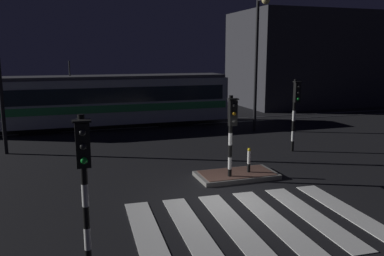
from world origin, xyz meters
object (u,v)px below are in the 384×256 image
Objects in this scene: bollard_island_edge at (249,162)px; traffic_light_median_centre at (232,126)px; traffic_light_corner_far_right at (295,104)px; tram at (109,100)px; traffic_light_corner_near_left at (84,171)px; street_lamp_trackside_right at (259,49)px.

traffic_light_median_centre is at bearing -159.19° from bollard_island_edge.
traffic_light_corner_far_right is 1.09× the size of traffic_light_median_centre.
traffic_light_median_centre is 0.21× the size of tram.
bollard_island_edge is (-3.75, -2.85, -1.69)m from traffic_light_corner_far_right.
tram reaches higher than traffic_light_median_centre.
street_lamp_trackside_right is at bearing 50.48° from traffic_light_corner_near_left.
traffic_light_median_centre is 0.41× the size of street_lamp_trackside_right.
traffic_light_corner_far_right is 12.64m from traffic_light_corner_near_left.
traffic_light_corner_near_left is 1.08× the size of traffic_light_median_centre.
traffic_light_corner_near_left is 3.06× the size of bollard_island_edge.
tram is at bearing 103.43° from traffic_light_median_centre.
traffic_light_corner_near_left reaches higher than bollard_island_edge.
traffic_light_corner_far_right is 0.45× the size of street_lamp_trackside_right.
traffic_light_corner_near_left reaches higher than traffic_light_median_centre.
bollard_island_edge is (-4.32, -7.78, -4.25)m from street_lamp_trackside_right.
bollard_island_edge is at bearing 20.81° from traffic_light_median_centre.
tram reaches higher than traffic_light_corner_near_left.
traffic_light_corner_near_left is 16.72m from street_lamp_trackside_right.
traffic_light_corner_far_right is 1.00× the size of traffic_light_corner_near_left.
street_lamp_trackside_right is 6.90× the size of bollard_island_edge.
tram is 13.60× the size of bollard_island_edge.
traffic_light_corner_near_left is 0.44× the size of street_lamp_trackside_right.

